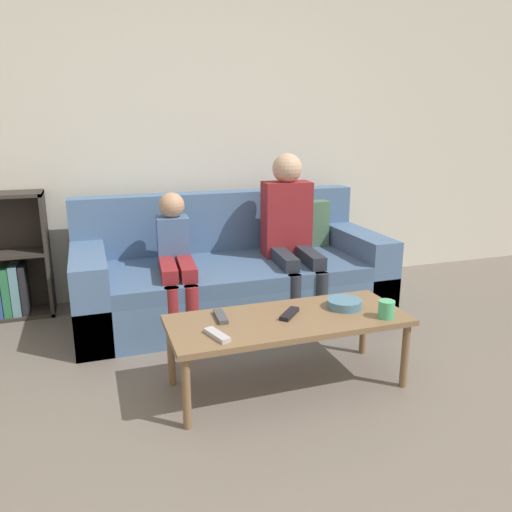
{
  "coord_description": "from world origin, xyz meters",
  "views": [
    {
      "loc": [
        -0.83,
        -1.54,
        1.37
      ],
      "look_at": [
        0.11,
        1.22,
        0.57
      ],
      "focal_mm": 35.0,
      "sensor_mm": 36.0,
      "label": 1
    }
  ],
  "objects_px": {
    "cup_near": "(386,309)",
    "snack_bowl": "(344,304)",
    "person_child": "(175,255)",
    "tv_remote_0": "(289,314)",
    "tv_remote_1": "(217,335)",
    "tv_remote_2": "(221,317)",
    "person_adult": "(290,224)",
    "coffee_table": "(288,324)",
    "couch": "(232,275)"
  },
  "relations": [
    {
      "from": "couch",
      "to": "tv_remote_2",
      "type": "xyz_separation_m",
      "value": [
        -0.36,
        -1.04,
        0.13
      ]
    },
    {
      "from": "coffee_table",
      "to": "tv_remote_0",
      "type": "relative_size",
      "value": 7.86
    },
    {
      "from": "couch",
      "to": "person_child",
      "type": "bearing_deg",
      "value": -160.78
    },
    {
      "from": "tv_remote_0",
      "to": "cup_near",
      "type": "bearing_deg",
      "value": 21.31
    },
    {
      "from": "person_adult",
      "to": "tv_remote_2",
      "type": "xyz_separation_m",
      "value": [
        -0.77,
        -0.95,
        -0.25
      ]
    },
    {
      "from": "couch",
      "to": "snack_bowl",
      "type": "relative_size",
      "value": 11.57
    },
    {
      "from": "coffee_table",
      "to": "tv_remote_2",
      "type": "height_order",
      "value": "tv_remote_2"
    },
    {
      "from": "cup_near",
      "to": "snack_bowl",
      "type": "height_order",
      "value": "cup_near"
    },
    {
      "from": "person_child",
      "to": "tv_remote_0",
      "type": "relative_size",
      "value": 5.71
    },
    {
      "from": "cup_near",
      "to": "coffee_table",
      "type": "bearing_deg",
      "value": 161.24
    },
    {
      "from": "tv_remote_0",
      "to": "tv_remote_1",
      "type": "height_order",
      "value": "same"
    },
    {
      "from": "coffee_table",
      "to": "tv_remote_1",
      "type": "xyz_separation_m",
      "value": [
        -0.41,
        -0.12,
        0.05
      ]
    },
    {
      "from": "tv_remote_1",
      "to": "tv_remote_2",
      "type": "relative_size",
      "value": 1.02
    },
    {
      "from": "person_child",
      "to": "tv_remote_1",
      "type": "bearing_deg",
      "value": -85.2
    },
    {
      "from": "cup_near",
      "to": "tv_remote_2",
      "type": "bearing_deg",
      "value": 162.11
    },
    {
      "from": "person_adult",
      "to": "snack_bowl",
      "type": "height_order",
      "value": "person_adult"
    },
    {
      "from": "tv_remote_0",
      "to": "snack_bowl",
      "type": "distance_m",
      "value": 0.33
    },
    {
      "from": "coffee_table",
      "to": "person_adult",
      "type": "relative_size",
      "value": 1.08
    },
    {
      "from": "cup_near",
      "to": "tv_remote_2",
      "type": "distance_m",
      "value": 0.85
    },
    {
      "from": "cup_near",
      "to": "tv_remote_1",
      "type": "xyz_separation_m",
      "value": [
        -0.88,
        0.05,
        -0.03
      ]
    },
    {
      "from": "cup_near",
      "to": "snack_bowl",
      "type": "distance_m",
      "value": 0.24
    },
    {
      "from": "person_adult",
      "to": "coffee_table",
      "type": "bearing_deg",
      "value": -107.9
    },
    {
      "from": "couch",
      "to": "tv_remote_2",
      "type": "bearing_deg",
      "value": -109.16
    },
    {
      "from": "cup_near",
      "to": "snack_bowl",
      "type": "xyz_separation_m",
      "value": [
        -0.13,
        0.2,
        -0.02
      ]
    },
    {
      "from": "person_child",
      "to": "tv_remote_1",
      "type": "distance_m",
      "value": 1.11
    },
    {
      "from": "person_child",
      "to": "tv_remote_0",
      "type": "bearing_deg",
      "value": -61.67
    },
    {
      "from": "coffee_table",
      "to": "cup_near",
      "type": "bearing_deg",
      "value": -18.76
    },
    {
      "from": "coffee_table",
      "to": "tv_remote_2",
      "type": "distance_m",
      "value": 0.35
    },
    {
      "from": "person_child",
      "to": "cup_near",
      "type": "relative_size",
      "value": 9.81
    },
    {
      "from": "person_adult",
      "to": "tv_remote_2",
      "type": "bearing_deg",
      "value": -124.31
    },
    {
      "from": "person_adult",
      "to": "cup_near",
      "type": "bearing_deg",
      "value": -83.43
    },
    {
      "from": "tv_remote_0",
      "to": "tv_remote_2",
      "type": "relative_size",
      "value": 0.91
    },
    {
      "from": "couch",
      "to": "tv_remote_1",
      "type": "xyz_separation_m",
      "value": [
        -0.44,
        -1.26,
        0.13
      ]
    },
    {
      "from": "person_adult",
      "to": "cup_near",
      "type": "height_order",
      "value": "person_adult"
    },
    {
      "from": "tv_remote_0",
      "to": "couch",
      "type": "bearing_deg",
      "value": 132.17
    },
    {
      "from": "tv_remote_1",
      "to": "snack_bowl",
      "type": "relative_size",
      "value": 0.94
    },
    {
      "from": "person_child",
      "to": "person_adult",
      "type": "bearing_deg",
      "value": 8.81
    },
    {
      "from": "couch",
      "to": "person_child",
      "type": "distance_m",
      "value": 0.52
    },
    {
      "from": "cup_near",
      "to": "tv_remote_1",
      "type": "bearing_deg",
      "value": 177.02
    },
    {
      "from": "person_adult",
      "to": "cup_near",
      "type": "distance_m",
      "value": 1.23
    },
    {
      "from": "tv_remote_0",
      "to": "tv_remote_2",
      "type": "distance_m",
      "value": 0.36
    },
    {
      "from": "person_child",
      "to": "tv_remote_0",
      "type": "height_order",
      "value": "person_child"
    },
    {
      "from": "cup_near",
      "to": "tv_remote_0",
      "type": "bearing_deg",
      "value": 158.41
    },
    {
      "from": "snack_bowl",
      "to": "tv_remote_2",
      "type": "bearing_deg",
      "value": 174.6
    },
    {
      "from": "coffee_table",
      "to": "person_adult",
      "type": "bearing_deg",
      "value": 67.32
    },
    {
      "from": "tv_remote_1",
      "to": "snack_bowl",
      "type": "bearing_deg",
      "value": -5.76
    },
    {
      "from": "tv_remote_2",
      "to": "couch",
      "type": "bearing_deg",
      "value": 74.49
    },
    {
      "from": "person_child",
      "to": "cup_near",
      "type": "xyz_separation_m",
      "value": [
        0.88,
        -1.15,
        -0.07
      ]
    },
    {
      "from": "snack_bowl",
      "to": "tv_remote_0",
      "type": "bearing_deg",
      "value": -177.39
    },
    {
      "from": "tv_remote_1",
      "to": "tv_remote_0",
      "type": "bearing_deg",
      "value": 0.72
    }
  ]
}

